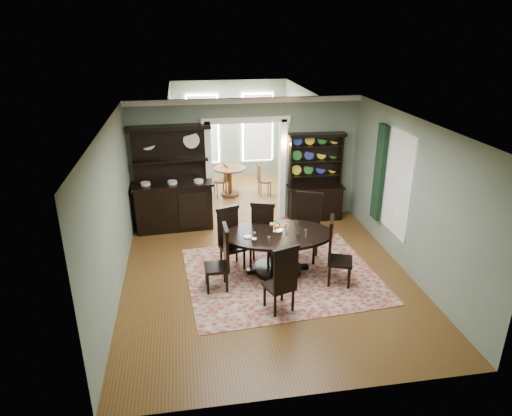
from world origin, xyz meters
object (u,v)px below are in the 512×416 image
Objects in this scene: parlor_table at (230,177)px; welsh_dresser at (315,188)px; dining_table at (278,245)px; sideboard at (173,194)px.

welsh_dresser is at bearing -44.97° from parlor_table.
dining_table is 3.19m from sideboard.
sideboard is at bearing 132.61° from dining_table.
parlor_table is at bearing 99.50° from dining_table.
sideboard is (-2.01, 2.47, 0.27)m from dining_table.
sideboard is 1.14× the size of welsh_dresser.
welsh_dresser is (1.45, 2.52, 0.20)m from dining_table.
sideboard is 2.52m from parlor_table.
welsh_dresser is at bearing -2.68° from sideboard.
welsh_dresser reaches higher than dining_table.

